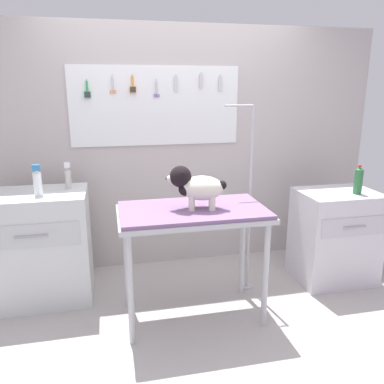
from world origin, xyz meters
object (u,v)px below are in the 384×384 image
at_px(grooming_table, 193,220).
at_px(grooming_arm, 249,207).
at_px(dog, 195,186).
at_px(spray_bottle_short, 68,177).
at_px(cabinet_right, 334,236).
at_px(soda_bottle, 358,181).
at_px(counter_left, 40,247).

relative_size(grooming_table, grooming_arm, 0.68).
xyz_separation_m(dog, spray_bottle_short, (-0.93, 0.63, -0.03)).
distance_m(grooming_table, dog, 0.26).
bearing_deg(spray_bottle_short, cabinet_right, -7.34).
bearing_deg(dog, spray_bottle_short, 146.15).
height_order(dog, soda_bottle, dog).
distance_m(grooming_arm, cabinet_right, 0.90).
xyz_separation_m(grooming_table, cabinet_right, (1.40, 0.32, -0.37)).
distance_m(grooming_table, cabinet_right, 1.48).
bearing_deg(dog, counter_left, 155.50).
relative_size(dog, cabinet_right, 0.51).
relative_size(spray_bottle_short, soda_bottle, 0.87).
distance_m(grooming_table, soda_bottle, 1.54).
xyz_separation_m(dog, soda_bottle, (1.50, 0.24, -0.09)).
distance_m(counter_left, spray_bottle_short, 0.62).
bearing_deg(counter_left, soda_bottle, -6.41).
relative_size(counter_left, soda_bottle, 3.65).
bearing_deg(grooming_table, dog, -22.18).
xyz_separation_m(grooming_table, spray_bottle_short, (-0.92, 0.62, 0.23)).
relative_size(grooming_table, spray_bottle_short, 4.95).
height_order(cabinet_right, spray_bottle_short, spray_bottle_short).
xyz_separation_m(grooming_arm, soda_bottle, (0.96, -0.09, 0.21)).
xyz_separation_m(cabinet_right, spray_bottle_short, (-2.31, 0.30, 0.60)).
distance_m(dog, cabinet_right, 1.55).
bearing_deg(grooming_arm, grooming_table, -149.47).
distance_m(cabinet_right, soda_bottle, 0.56).
relative_size(grooming_table, counter_left, 1.19).
bearing_deg(cabinet_right, grooming_arm, 179.46).
bearing_deg(grooming_arm, cabinet_right, -0.54).
xyz_separation_m(cabinet_right, soda_bottle, (0.12, -0.09, 0.54)).
bearing_deg(dog, cabinet_right, 13.37).
relative_size(dog, spray_bottle_short, 1.94).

